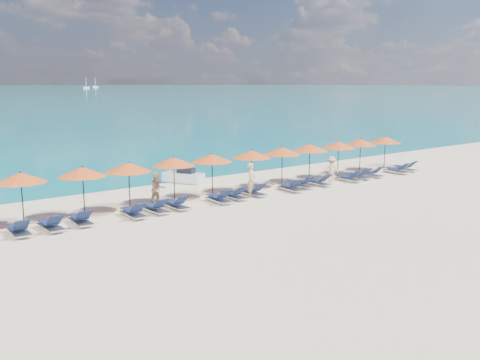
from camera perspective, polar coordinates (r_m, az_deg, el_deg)
ground at (r=23.47m, az=4.50°, el=-3.93°), size 1400.00×1400.00×0.00m
sailboat_near at (r=515.25m, az=-16.08°, el=9.49°), size 5.65×1.88×10.35m
sailboat_far at (r=590.99m, az=-15.16°, el=9.60°), size 5.71×1.90×10.46m
jetski at (r=31.41m, az=-6.04°, el=0.37°), size 1.93×2.55×0.86m
beachgoer_a at (r=27.15m, az=1.21°, el=-0.01°), size 0.77×0.75×1.78m
beachgoer_b at (r=25.48m, az=-8.79°, el=-0.99°), size 0.82×0.50×1.64m
beachgoer_c at (r=31.86m, az=9.70°, el=1.15°), size 1.07×0.77×1.51m
umbrella_2 at (r=23.22m, az=-22.35°, el=0.24°), size 2.10×2.10×2.28m
umbrella_3 at (r=23.85m, az=-16.45°, el=0.86°), size 2.10×2.10×2.28m
umbrella_4 at (r=24.58m, az=-11.80°, el=1.34°), size 2.10×2.10×2.28m
umbrella_5 at (r=25.98m, az=-7.08°, el=1.96°), size 2.10×2.10×2.28m
umbrella_6 at (r=27.07m, az=-3.00°, el=2.36°), size 2.10×2.10×2.28m
umbrella_7 at (r=28.46m, az=1.25°, el=2.77°), size 2.10×2.10×2.28m
umbrella_8 at (r=29.88m, az=4.53°, el=3.11°), size 2.10×2.10×2.28m
umbrella_9 at (r=31.56m, az=7.46°, el=3.44°), size 2.10×2.10×2.28m
umbrella_10 at (r=33.25m, az=10.46°, el=3.71°), size 2.10×2.10×2.28m
umbrella_11 at (r=35.07m, az=12.75°, el=3.96°), size 2.10×2.10×2.28m
umbrella_12 at (r=36.94m, az=15.24°, el=4.17°), size 2.10×2.10×2.28m
lounger_3 at (r=22.27m, az=-22.53°, el=-4.88°), size 0.71×1.73×0.66m
lounger_4 at (r=22.53m, az=-19.54°, el=-4.51°), size 0.66×1.72×0.66m
lounger_5 at (r=23.01m, az=-16.63°, el=-4.03°), size 0.75×1.74×0.66m
lounger_6 at (r=23.71m, az=-11.33°, el=-3.37°), size 0.69×1.73×0.66m
lounger_7 at (r=24.33m, az=-9.03°, el=-2.94°), size 0.65×1.71×0.66m
lounger_8 at (r=24.94m, az=-6.85°, el=-2.56°), size 0.62×1.70×0.66m
lounger_9 at (r=26.05m, az=-2.29°, el=-1.93°), size 0.73×1.74×0.66m
lounger_10 at (r=26.79m, az=-0.66°, el=-1.58°), size 0.65×1.71×0.66m
lounger_11 at (r=27.61m, az=1.38°, el=-1.22°), size 0.71×1.73×0.66m
lounger_12 at (r=28.88m, az=5.40°, el=-0.75°), size 0.79×1.75×0.66m
lounger_13 at (r=29.87m, az=6.52°, el=-0.39°), size 0.63×1.70×0.66m
lounger_14 at (r=30.63m, az=8.40°, el=-0.17°), size 0.62×1.70×0.66m
lounger_15 at (r=32.23m, az=11.51°, el=0.26°), size 0.67×1.72×0.66m
lounger_16 at (r=33.12m, az=12.49°, el=0.49°), size 0.69×1.72×0.66m
lounger_17 at (r=34.03m, az=13.81°, el=0.70°), size 0.63×1.70×0.66m
lounger_18 at (r=35.78m, az=16.37°, el=1.04°), size 0.63×1.70×0.66m
lounger_19 at (r=36.85m, az=17.19°, el=1.26°), size 0.66×1.71×0.66m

